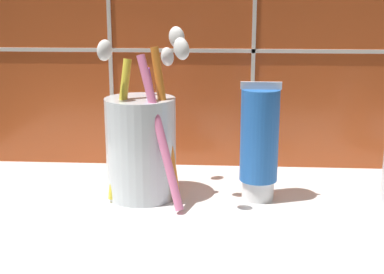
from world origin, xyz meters
The scene contains 4 objects.
sink_counter centered at (0.00, 0.00, 1.00)cm, with size 74.25×36.77×2.00cm, color white.
tile_wall_backsplash centered at (0.01, 18.63, 23.00)cm, with size 84.25×1.72×45.98cm.
toothbrush_cup centered at (-10.83, 5.73, 8.12)cm, with size 10.70×12.52×19.28cm.
toothpaste_tube centered at (2.21, 5.80, 8.55)cm, with size 4.43×4.22×13.29cm.
Camera 1 is at (-1.44, -51.42, 23.79)cm, focal length 50.00 mm.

